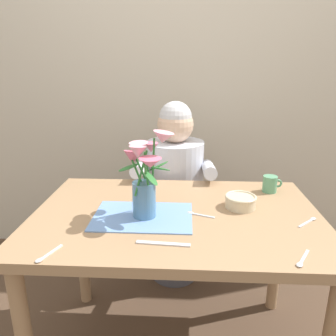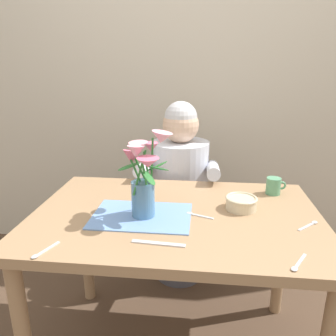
{
  "view_description": "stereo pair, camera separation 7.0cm",
  "coord_description": "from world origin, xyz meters",
  "px_view_note": "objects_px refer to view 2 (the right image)",
  "views": [
    {
      "loc": [
        0.03,
        -1.26,
        1.34
      ],
      "look_at": [
        -0.04,
        0.05,
        0.92
      ],
      "focal_mm": 35.33,
      "sensor_mm": 36.0,
      "label": 1
    },
    {
      "loc": [
        0.1,
        -1.26,
        1.34
      ],
      "look_at": [
        -0.04,
        0.05,
        0.92
      ],
      "focal_mm": 35.33,
      "sensor_mm": 36.0,
      "label": 2
    }
  ],
  "objects_px": {
    "ceramic_bowl": "(241,203)",
    "tea_cup": "(274,186)",
    "dinner_knife": "(158,243)",
    "seated_person": "(180,196)",
    "flower_vase": "(144,175)"
  },
  "relations": [
    {
      "from": "flower_vase",
      "to": "tea_cup",
      "type": "xyz_separation_m",
      "value": [
        0.57,
        0.31,
        -0.14
      ]
    },
    {
      "from": "seated_person",
      "to": "dinner_knife",
      "type": "height_order",
      "value": "seated_person"
    },
    {
      "from": "ceramic_bowl",
      "to": "dinner_knife",
      "type": "relative_size",
      "value": 0.72
    },
    {
      "from": "ceramic_bowl",
      "to": "tea_cup",
      "type": "bearing_deg",
      "value": 48.57
    },
    {
      "from": "flower_vase",
      "to": "tea_cup",
      "type": "distance_m",
      "value": 0.66
    },
    {
      "from": "ceramic_bowl",
      "to": "tea_cup",
      "type": "relative_size",
      "value": 1.46
    },
    {
      "from": "seated_person",
      "to": "ceramic_bowl",
      "type": "distance_m",
      "value": 0.66
    },
    {
      "from": "tea_cup",
      "to": "flower_vase",
      "type": "bearing_deg",
      "value": -151.28
    },
    {
      "from": "flower_vase",
      "to": "seated_person",
      "type": "bearing_deg",
      "value": 81.88
    },
    {
      "from": "dinner_knife",
      "to": "tea_cup",
      "type": "height_order",
      "value": "tea_cup"
    },
    {
      "from": "seated_person",
      "to": "ceramic_bowl",
      "type": "height_order",
      "value": "seated_person"
    },
    {
      "from": "tea_cup",
      "to": "ceramic_bowl",
      "type": "bearing_deg",
      "value": -131.43
    },
    {
      "from": "seated_person",
      "to": "tea_cup",
      "type": "relative_size",
      "value": 12.2
    },
    {
      "from": "dinner_knife",
      "to": "tea_cup",
      "type": "relative_size",
      "value": 2.04
    },
    {
      "from": "dinner_knife",
      "to": "seated_person",
      "type": "bearing_deg",
      "value": 93.51
    }
  ]
}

